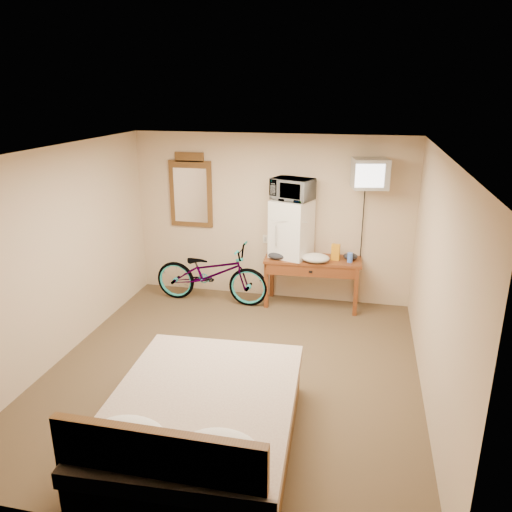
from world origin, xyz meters
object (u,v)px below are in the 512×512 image
at_px(mini_fridge, 292,228).
at_px(wall_mirror, 191,191).
at_px(crt_television, 370,174).
at_px(microwave, 292,189).
at_px(bicycle, 211,273).
at_px(desk, 312,266).
at_px(bed, 200,424).
at_px(blue_cup, 350,257).

relative_size(mini_fridge, wall_mirror, 0.74).
bearing_deg(wall_mirror, crt_television, -5.40).
distance_m(microwave, bicycle, 1.76).
xyz_separation_m(desk, bed, (-0.61, -3.37, -0.34)).
xyz_separation_m(desk, mini_fridge, (-0.33, 0.06, 0.54)).
distance_m(blue_cup, bed, 3.58).
distance_m(microwave, blue_cup, 1.27).
height_order(desk, bed, bed).
height_order(blue_cup, bicycle, bicycle).
bearing_deg(blue_cup, microwave, 174.41).
height_order(desk, wall_mirror, wall_mirror).
relative_size(desk, blue_cup, 10.36).
bearing_deg(bed, mini_fridge, 85.32).
bearing_deg(mini_fridge, blue_cup, -5.58).
bearing_deg(desk, bicycle, -174.39).
height_order(wall_mirror, bicycle, wall_mirror).
bearing_deg(mini_fridge, crt_television, -2.24).
bearing_deg(microwave, wall_mirror, -167.43).
xyz_separation_m(microwave, crt_television, (1.06, -0.04, 0.26)).
bearing_deg(crt_television, microwave, 177.75).
bearing_deg(desk, wall_mirror, 171.92).
height_order(mini_fridge, wall_mirror, wall_mirror).
xyz_separation_m(mini_fridge, microwave, (0.00, 0.00, 0.58)).
height_order(mini_fridge, bicycle, mini_fridge).
bearing_deg(microwave, mini_fridge, -103.71).
height_order(desk, mini_fridge, mini_fridge).
height_order(bicycle, bed, bicycle).
xyz_separation_m(mini_fridge, blue_cup, (0.86, -0.08, -0.35)).
distance_m(blue_cup, crt_television, 1.21).
height_order(microwave, bed, microwave).
relative_size(desk, bicycle, 0.81).
xyz_separation_m(microwave, bed, (-0.28, -3.43, -1.46)).
height_order(mini_fridge, microwave, microwave).
distance_m(desk, crt_television, 1.56).
bearing_deg(blue_cup, desk, 177.85).
bearing_deg(wall_mirror, bed, -70.11).
distance_m(mini_fridge, bicycle, 1.39).
distance_m(mini_fridge, blue_cup, 0.94).
bearing_deg(bicycle, desk, -82.80).
bearing_deg(crt_television, mini_fridge, 177.76).
distance_m(mini_fridge, microwave, 0.58).
relative_size(crt_television, bed, 0.28).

